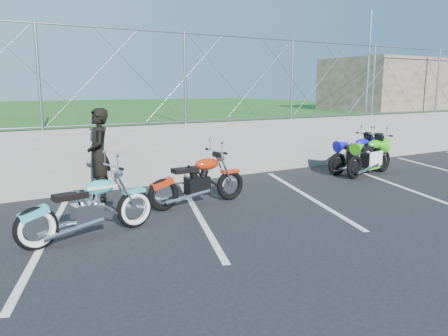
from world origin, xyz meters
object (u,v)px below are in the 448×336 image
naked_orange (199,183)px  sportbike_blue (357,156)px  person_standing (99,155)px  sportbike_green (370,158)px  cruiser_turquoise (90,210)px

naked_orange → sportbike_blue: (4.78, 0.73, 0.00)m
sportbike_blue → person_standing: bearing=175.1°
naked_orange → sportbike_green: (4.81, 0.34, 0.00)m
naked_orange → person_standing: bearing=138.7°
naked_orange → person_standing: person_standing is taller
naked_orange → cruiser_turquoise: bearing=-162.3°
cruiser_turquoise → sportbike_blue: (6.90, 1.50, 0.01)m
sportbike_green → cruiser_turquoise: bearing=177.8°
cruiser_turquoise → sportbike_green: size_ratio=1.08×
naked_orange → sportbike_green: bearing=1.7°
sportbike_green → sportbike_blue: size_ratio=1.00×
person_standing → sportbike_blue: bearing=96.6°
cruiser_turquoise → person_standing: person_standing is taller
sportbike_blue → person_standing: person_standing is taller
sportbike_green → person_standing: person_standing is taller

